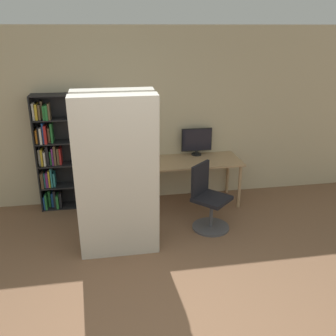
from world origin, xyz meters
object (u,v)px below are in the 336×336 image
object	(u,v)px
office_chair	(208,203)
mattress_near	(118,180)
monitor	(197,141)
mattress_far	(117,170)
bookshelf	(60,154)

from	to	relation	value
office_chair	mattress_near	xyz separation A→B (m)	(-1.24, -0.49, 0.63)
monitor	mattress_far	size ratio (longest dim) A/B	0.25
office_chair	bookshelf	world-z (taller)	bookshelf
mattress_far	mattress_near	bearing A→B (deg)	-90.00
office_chair	bookshelf	distance (m)	2.35
office_chair	mattress_far	size ratio (longest dim) A/B	0.46
mattress_far	office_chair	bearing A→B (deg)	6.49
mattress_near	bookshelf	bearing A→B (deg)	117.80
bookshelf	mattress_near	world-z (taller)	mattress_near
monitor	mattress_near	size ratio (longest dim) A/B	0.25
office_chair	mattress_near	world-z (taller)	mattress_near
bookshelf	mattress_near	xyz separation A→B (m)	(0.81, -1.53, 0.14)
bookshelf	mattress_far	xyz separation A→B (m)	(0.81, -1.19, 0.13)
monitor	mattress_far	distance (m)	1.79
bookshelf	monitor	bearing A→B (deg)	0.34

